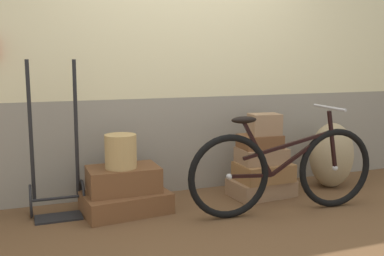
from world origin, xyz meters
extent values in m
cube|color=brown|center=(0.00, 0.00, -0.03)|extent=(9.04, 5.20, 0.06)
cube|color=gray|center=(0.00, 0.85, 0.47)|extent=(7.04, 0.20, 0.94)
cube|color=beige|center=(0.00, 0.85, 1.87)|extent=(7.04, 0.20, 1.84)
cube|color=brown|center=(-0.72, 0.31, 0.09)|extent=(0.77, 0.56, 0.18)
cube|color=brown|center=(-0.73, 0.35, 0.28)|extent=(0.61, 0.39, 0.22)
cube|color=#937051|center=(0.61, 0.32, 0.08)|extent=(0.62, 0.44, 0.16)
cube|color=olive|center=(0.62, 0.30, 0.24)|extent=(0.52, 0.40, 0.17)
cube|color=#937051|center=(0.61, 0.32, 0.40)|extent=(0.45, 0.32, 0.15)
cube|color=brown|center=(0.59, 0.33, 0.54)|extent=(0.39, 0.28, 0.13)
cube|color=#937051|center=(0.63, 0.32, 0.70)|extent=(0.30, 0.23, 0.20)
cylinder|color=tan|center=(-0.76, 0.33, 0.54)|extent=(0.27, 0.27, 0.29)
torus|color=black|center=(-1.50, 0.46, 0.14)|extent=(0.02, 0.28, 0.28)
torus|color=black|center=(-1.07, 0.46, 0.14)|extent=(0.02, 0.28, 0.28)
cylinder|color=black|center=(-1.29, 0.46, 0.14)|extent=(0.42, 0.02, 0.02)
cylinder|color=black|center=(-1.47, 0.46, 0.73)|extent=(0.03, 0.12, 1.18)
cylinder|color=black|center=(-1.10, 0.46, 0.73)|extent=(0.03, 0.12, 1.18)
cube|color=black|center=(-1.29, 0.35, 0.01)|extent=(0.38, 0.22, 0.02)
ellipsoid|color=#9E8966|center=(1.44, 0.34, 0.34)|extent=(0.47, 0.40, 0.67)
torus|color=black|center=(0.05, -0.13, 0.36)|extent=(0.71, 0.10, 0.71)
sphere|color=#B2B2B7|center=(0.05, -0.13, 0.36)|extent=(0.05, 0.05, 0.05)
torus|color=black|center=(1.06, -0.20, 0.36)|extent=(0.71, 0.10, 0.71)
sphere|color=#B2B2B7|center=(1.06, -0.20, 0.36)|extent=(0.05, 0.05, 0.05)
cube|color=black|center=(0.71, -0.17, 0.51)|extent=(0.55, 0.06, 0.37)
cube|color=black|center=(0.31, -0.15, 0.57)|extent=(0.29, 0.05, 0.48)
cube|color=black|center=(0.24, -0.14, 0.35)|extent=(0.39, 0.05, 0.05)
cube|color=black|center=(0.58, -0.16, 0.59)|extent=(0.81, 0.08, 0.21)
cube|color=black|center=(1.02, -0.19, 0.61)|extent=(0.12, 0.04, 0.52)
ellipsoid|color=black|center=(0.18, -0.14, 0.82)|extent=(0.23, 0.10, 0.06)
cylinder|color=#A5A5AD|center=(0.97, -0.19, 0.90)|extent=(0.05, 0.46, 0.02)
camera|label=1|loc=(-1.47, -3.35, 1.31)|focal=41.31mm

